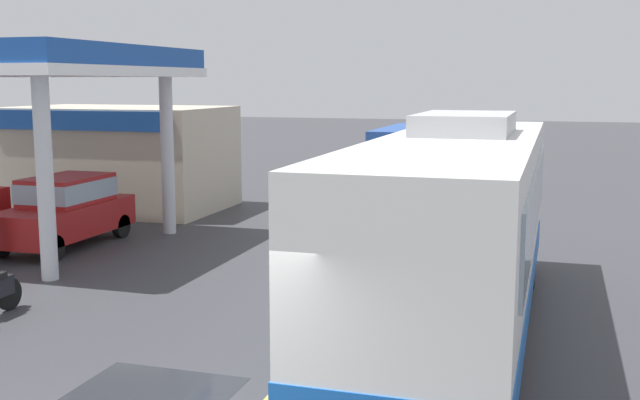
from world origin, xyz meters
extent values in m
plane|color=#38383D|center=(0.00, 20.00, 0.00)|extent=(120.00, 120.00, 0.00)
cube|color=#D8CC4C|center=(0.00, 15.00, 0.00)|extent=(0.16, 50.00, 0.01)
cube|color=white|center=(1.98, 6.47, 1.88)|extent=(2.50, 11.00, 2.90)
cube|color=#1959B2|center=(1.98, 6.47, 0.77)|extent=(2.54, 11.04, 0.56)
cube|color=#8C9EAD|center=(1.98, 1.03, 2.42)|extent=(2.30, 0.10, 1.40)
cube|color=#8C9EAD|center=(0.71, 6.47, 2.33)|extent=(0.06, 9.35, 1.10)
cube|color=#8C9EAD|center=(3.25, 6.47, 2.33)|extent=(0.06, 9.35, 1.10)
cube|color=white|center=(1.98, 1.04, 3.12)|extent=(1.75, 0.08, 0.32)
cube|color=#B2B2B7|center=(1.98, 7.47, 3.51)|extent=(1.60, 2.80, 0.36)
cylinder|color=black|center=(0.88, 2.57, 0.50)|extent=(0.30, 1.00, 1.00)
cylinder|color=black|center=(3.08, 2.57, 0.50)|extent=(0.30, 1.00, 1.00)
cylinder|color=black|center=(0.88, 9.77, 0.50)|extent=(0.30, 1.00, 1.00)
cylinder|color=black|center=(3.08, 9.77, 0.50)|extent=(0.30, 1.00, 1.00)
cylinder|color=silver|center=(-6.81, 7.40, 2.30)|extent=(0.36, 0.36, 4.60)
cylinder|color=silver|center=(-6.81, 12.80, 2.30)|extent=(0.36, 0.36, 4.60)
cube|color=beige|center=(-10.51, 16.30, 1.70)|extent=(7.00, 4.40, 3.40)
cube|color=#194799|center=(-10.51, 14.06, 3.05)|extent=(6.30, 0.10, 0.60)
cube|color=maroon|center=(-8.53, 10.36, 0.72)|extent=(1.70, 4.20, 0.80)
cube|color=maroon|center=(-8.53, 10.56, 1.47)|extent=(1.50, 2.31, 0.70)
cube|color=#8C9EAD|center=(-8.53, 10.56, 1.47)|extent=(1.53, 2.35, 0.49)
cylinder|color=black|center=(-9.28, 8.86, 0.32)|extent=(0.20, 0.64, 0.64)
cylinder|color=black|center=(-7.78, 8.86, 0.32)|extent=(0.20, 0.64, 0.64)
cylinder|color=black|center=(-9.28, 11.86, 0.32)|extent=(0.20, 0.64, 0.64)
cylinder|color=black|center=(-7.78, 11.86, 0.32)|extent=(0.20, 0.64, 0.64)
cube|color=#264C9E|center=(-2.09, 23.74, 1.39)|extent=(2.00, 6.00, 2.10)
cube|color=#8C9EAD|center=(-2.09, 23.74, 1.79)|extent=(2.04, 5.10, 0.80)
cube|color=#2D2D33|center=(-2.09, 20.69, 0.54)|extent=(1.90, 0.16, 0.36)
cylinder|color=black|center=(-2.97, 21.74, 0.38)|extent=(0.22, 0.76, 0.76)
cylinder|color=black|center=(-1.21, 21.74, 0.38)|extent=(0.22, 0.76, 0.76)
cylinder|color=black|center=(-2.97, 25.74, 0.38)|extent=(0.22, 0.76, 0.76)
cylinder|color=black|center=(-1.21, 25.74, 0.38)|extent=(0.22, 0.76, 0.76)
cylinder|color=black|center=(-6.14, 5.28, 0.30)|extent=(0.10, 0.60, 0.60)
camera|label=1|loc=(3.55, -6.38, 4.24)|focal=43.34mm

